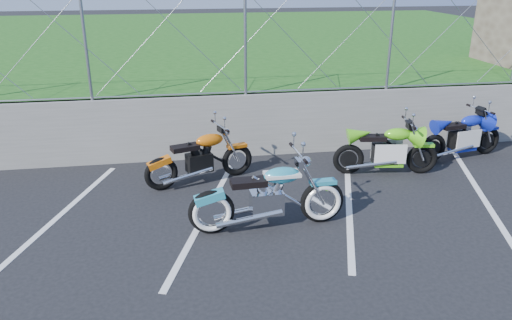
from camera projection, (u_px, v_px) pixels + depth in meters
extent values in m
plane|color=black|center=(212.00, 242.00, 7.18)|extent=(90.00, 90.00, 0.00)
cube|color=slate|center=(198.00, 127.00, 10.17)|extent=(30.00, 0.22, 1.30)
cube|color=#1B4D14|center=(184.00, 52.00, 19.39)|extent=(30.00, 20.00, 1.30)
cylinder|color=gray|center=(196.00, 94.00, 9.92)|extent=(28.00, 0.03, 0.03)
cube|color=silver|center=(53.00, 222.00, 7.74)|extent=(1.49, 4.31, 0.01)
cube|color=silver|center=(207.00, 210.00, 8.10)|extent=(1.49, 4.31, 0.01)
cube|color=silver|center=(349.00, 200.00, 8.46)|extent=(1.49, 4.31, 0.01)
cube|color=silver|center=(479.00, 191.00, 8.82)|extent=(1.49, 4.31, 0.01)
torus|color=black|center=(212.00, 212.00, 7.30)|extent=(0.70, 0.15, 0.69)
torus|color=black|center=(322.00, 201.00, 7.63)|extent=(0.70, 0.15, 0.69)
cube|color=silver|center=(267.00, 202.00, 7.43)|extent=(0.50, 0.32, 0.36)
ellipsoid|color=teal|center=(282.00, 175.00, 7.33)|extent=(0.57, 0.28, 0.24)
cube|color=black|center=(249.00, 183.00, 7.26)|extent=(0.54, 0.28, 0.09)
cube|color=teal|center=(323.00, 182.00, 7.51)|extent=(0.41, 0.18, 0.06)
cylinder|color=silver|center=(298.00, 153.00, 7.25)|extent=(0.07, 0.76, 0.03)
torus|color=black|center=(161.00, 174.00, 8.76)|extent=(0.61, 0.29, 0.61)
torus|color=black|center=(237.00, 160.00, 9.39)|extent=(0.61, 0.29, 0.61)
cube|color=black|center=(199.00, 162.00, 9.04)|extent=(0.52, 0.40, 0.33)
ellipsoid|color=#D8640C|center=(210.00, 140.00, 8.99)|extent=(0.57, 0.39, 0.23)
cube|color=black|center=(185.00, 148.00, 8.81)|extent=(0.54, 0.38, 0.09)
cube|color=#D8640C|center=(237.00, 146.00, 9.29)|extent=(0.40, 0.26, 0.06)
cylinder|color=silver|center=(220.00, 126.00, 8.99)|extent=(0.24, 0.68, 0.03)
torus|color=black|center=(348.00, 159.00, 9.46)|extent=(0.60, 0.19, 0.59)
torus|color=black|center=(422.00, 159.00, 9.49)|extent=(0.60, 0.19, 0.59)
cube|color=black|center=(385.00, 154.00, 9.44)|extent=(0.49, 0.34, 0.34)
ellipsoid|color=#5BCD19|center=(398.00, 134.00, 9.30)|extent=(0.55, 0.31, 0.23)
cube|color=black|center=(373.00, 138.00, 9.32)|extent=(0.52, 0.31, 0.09)
cube|color=#5BCD19|center=(424.00, 145.00, 9.39)|extent=(0.39, 0.20, 0.06)
cylinder|color=silver|center=(409.00, 122.00, 9.22)|extent=(0.13, 0.71, 0.03)
torus|color=black|center=(433.00, 148.00, 10.05)|extent=(0.60, 0.22, 0.59)
torus|color=black|center=(487.00, 141.00, 10.50)|extent=(0.60, 0.22, 0.59)
cube|color=black|center=(461.00, 140.00, 10.23)|extent=(0.49, 0.35, 0.33)
ellipsoid|color=#1224AB|center=(472.00, 121.00, 10.16)|extent=(0.55, 0.33, 0.23)
cube|color=black|center=(453.00, 126.00, 10.03)|extent=(0.52, 0.32, 0.09)
cube|color=#1224AB|center=(489.00, 128.00, 10.40)|extent=(0.39, 0.21, 0.06)
cylinder|color=silver|center=(480.00, 109.00, 10.13)|extent=(0.16, 0.70, 0.03)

